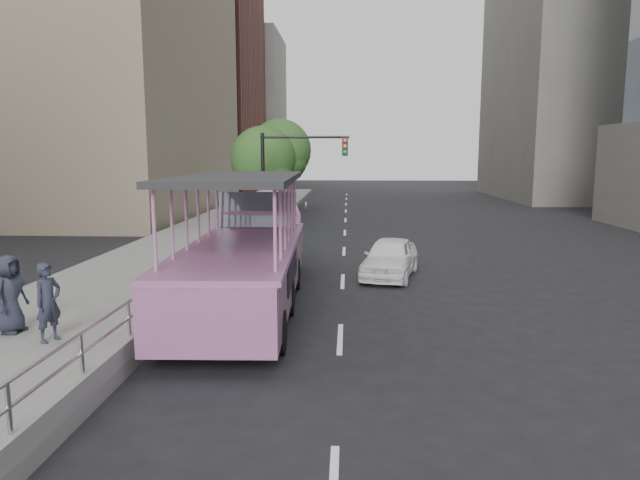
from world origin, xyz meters
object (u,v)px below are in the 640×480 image
(parking_sign, at_px, (235,227))
(street_tree_far, at_px, (281,153))
(pedestrian_far, at_px, (10,294))
(street_tree_near, at_px, (265,162))
(duck_boat, at_px, (249,256))
(traffic_signal, at_px, (288,169))
(car, at_px, (390,257))
(pedestrian_near, at_px, (48,302))

(parking_sign, height_order, street_tree_far, street_tree_far)
(pedestrian_far, xyz_separation_m, street_tree_near, (2.92, 18.73, 2.65))
(street_tree_far, bearing_deg, street_tree_near, -91.91)
(duck_boat, xyz_separation_m, street_tree_near, (-1.67, 14.82, 2.46))
(parking_sign, bearing_deg, street_tree_near, 92.41)
(traffic_signal, relative_size, street_tree_near, 0.91)
(car, bearing_deg, pedestrian_near, -119.82)
(duck_boat, distance_m, parking_sign, 4.39)
(duck_boat, xyz_separation_m, street_tree_far, (-1.47, 20.82, 2.94))
(duck_boat, relative_size, pedestrian_far, 6.41)
(duck_boat, relative_size, pedestrian_near, 6.65)
(car, relative_size, pedestrian_near, 2.38)
(street_tree_near, distance_m, street_tree_far, 6.02)
(car, bearing_deg, duck_boat, -125.55)
(car, xyz_separation_m, street_tree_far, (-5.72, 17.14, 3.63))
(duck_boat, xyz_separation_m, pedestrian_far, (-4.59, -3.92, -0.19))
(parking_sign, relative_size, traffic_signal, 0.49)
(duck_boat, relative_size, car, 2.79)
(duck_boat, xyz_separation_m, car, (4.25, 3.68, -0.68))
(parking_sign, xyz_separation_m, traffic_signal, (1.15, 7.18, 1.87))
(street_tree_far, bearing_deg, car, -71.55)
(duck_boat, bearing_deg, parking_sign, 106.17)
(pedestrian_far, height_order, parking_sign, parking_sign)
(traffic_signal, bearing_deg, pedestrian_near, -102.02)
(street_tree_near, bearing_deg, street_tree_far, 88.09)
(traffic_signal, distance_m, street_tree_near, 3.80)
(pedestrian_far, distance_m, street_tree_far, 25.13)
(pedestrian_far, distance_m, parking_sign, 8.81)
(duck_boat, distance_m, pedestrian_far, 6.04)
(duck_boat, relative_size, parking_sign, 4.33)
(car, bearing_deg, street_tree_near, 131.57)
(parking_sign, relative_size, street_tree_far, 0.40)
(traffic_signal, relative_size, street_tree_far, 0.81)
(pedestrian_near, height_order, pedestrian_far, pedestrian_far)
(car, bearing_deg, traffic_signal, 132.85)
(car, xyz_separation_m, pedestrian_near, (-7.70, -8.14, 0.46))
(pedestrian_far, bearing_deg, pedestrian_near, -106.57)
(pedestrian_near, bearing_deg, parking_sign, 9.10)
(parking_sign, distance_m, street_tree_near, 10.84)
(car, xyz_separation_m, pedestrian_far, (-8.84, -7.59, 0.49))
(pedestrian_far, bearing_deg, car, -40.59)
(parking_sign, height_order, traffic_signal, traffic_signal)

